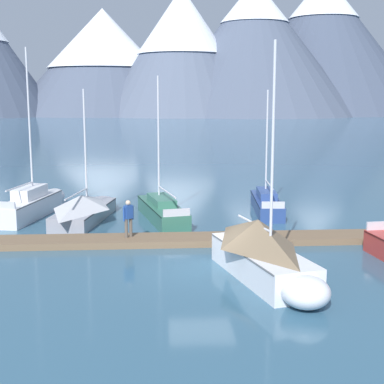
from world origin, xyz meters
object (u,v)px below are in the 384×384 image
(sailboat_mid_dock_starboard, at_px, (265,253))
(person_on_dock, at_px, (128,216))
(sailboat_mid_dock_port, at_px, (161,209))
(sailboat_far_berth, at_px, (266,201))
(sailboat_second_berth, at_px, (85,208))
(sailboat_nearest_berth, at_px, (34,203))

(sailboat_mid_dock_starboard, bearing_deg, person_on_dock, 134.08)
(sailboat_mid_dock_port, distance_m, person_on_dock, 5.46)
(sailboat_mid_dock_port, distance_m, sailboat_far_berth, 6.43)
(sailboat_second_berth, bearing_deg, sailboat_nearest_berth, 154.65)
(sailboat_mid_dock_starboard, xyz_separation_m, person_on_dock, (-5.16, 5.33, 0.28))
(sailboat_mid_dock_starboard, distance_m, person_on_dock, 7.42)
(sailboat_nearest_berth, height_order, sailboat_second_berth, sailboat_nearest_berth)
(sailboat_second_berth, height_order, sailboat_mid_dock_port, sailboat_mid_dock_port)
(person_on_dock, bearing_deg, sailboat_second_berth, 117.06)
(sailboat_second_berth, distance_m, sailboat_far_berth, 10.37)
(sailboat_second_berth, bearing_deg, sailboat_mid_dock_port, 2.37)
(sailboat_nearest_berth, xyz_separation_m, sailboat_far_berth, (13.17, 0.68, -0.17))
(sailboat_nearest_berth, height_order, sailboat_far_berth, sailboat_nearest_berth)
(sailboat_nearest_berth, xyz_separation_m, sailboat_second_berth, (3.02, -1.43, 0.00))
(sailboat_mid_dock_starboard, height_order, person_on_dock, sailboat_mid_dock_starboard)
(sailboat_mid_dock_starboard, relative_size, sailboat_far_berth, 1.14)
(sailboat_nearest_berth, bearing_deg, sailboat_mid_dock_starboard, -47.67)
(sailboat_mid_dock_port, distance_m, sailboat_mid_dock_starboard, 11.19)
(sailboat_far_berth, bearing_deg, sailboat_mid_dock_starboard, -100.95)
(sailboat_nearest_berth, height_order, sailboat_mid_dock_port, sailboat_nearest_berth)
(sailboat_second_berth, height_order, sailboat_mid_dock_starboard, sailboat_mid_dock_starboard)
(sailboat_nearest_berth, bearing_deg, sailboat_second_berth, -25.35)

